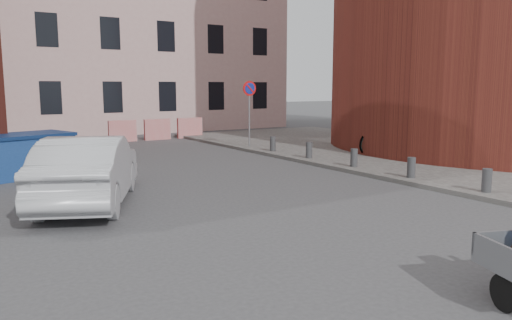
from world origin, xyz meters
TOP-DOWN VIEW (x-y plane):
  - ground at (0.00, 0.00)m, footprint 120.00×120.00m
  - sidewalk at (10.00, 4.00)m, footprint 9.00×24.00m
  - building_pink at (6.00, 22.00)m, footprint 16.00×8.00m
  - no_parking_sign at (6.00, 9.48)m, footprint 0.60×0.09m
  - bollards at (6.00, 3.40)m, footprint 0.22×9.02m
  - barriers at (4.20, 15.00)m, footprint 4.70×0.18m
  - dumpster at (-2.84, 7.67)m, footprint 3.23×2.30m
  - silver_car at (-1.95, 3.25)m, footprint 3.35×4.82m
  - bicycle at (9.00, 5.36)m, footprint 2.27×1.12m

SIDE VIEW (x-z plane):
  - ground at x=0.00m, z-range 0.00..0.00m
  - sidewalk at x=10.00m, z-range 0.00..0.12m
  - bollards at x=6.00m, z-range 0.12..0.67m
  - barriers at x=4.20m, z-range 0.00..1.00m
  - dumpster at x=-2.84m, z-range 0.00..1.23m
  - bicycle at x=9.00m, z-range 0.12..1.26m
  - silver_car at x=-1.95m, z-range 0.00..1.51m
  - no_parking_sign at x=6.00m, z-range 0.69..3.34m
  - building_pink at x=6.00m, z-range 0.00..14.00m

